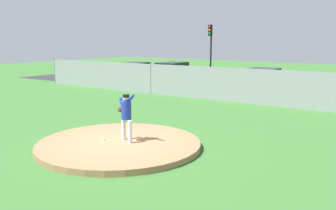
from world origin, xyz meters
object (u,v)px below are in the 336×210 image
Objects in this scene: parked_car_burgundy at (262,81)px; parked_car_red at (133,73)px; pitcher_youth at (126,113)px; traffic_light_near at (211,42)px; parked_car_white at (172,74)px; traffic_cone_orange at (220,88)px; baseball at (104,139)px.

parked_car_red is at bearing 179.15° from parked_car_burgundy.
parked_car_burgundy is at bearing 92.23° from pitcher_youth.
parked_car_white is at bearing -104.06° from traffic_light_near.
pitcher_youth reaches higher than traffic_cone_orange.
pitcher_youth is at bearing -87.77° from parked_car_burgundy.
traffic_light_near reaches higher than parked_car_white.
pitcher_youth is 0.34× the size of traffic_light_near.
parked_car_burgundy is 10.78m from parked_car_red.
traffic_light_near is at bearing 75.94° from parked_car_white.
parked_car_red is at bearing -173.23° from parked_car_white.
baseball is at bearing -80.08° from traffic_cone_orange.
parked_car_white is at bearing 161.51° from traffic_cone_orange.
pitcher_youth is 13.16m from traffic_cone_orange.
baseball is at bearing -53.42° from parked_car_red.
traffic_cone_orange is (-2.30, 13.13, 0.04)m from baseball.
baseball is 0.02× the size of parked_car_burgundy.
pitcher_youth is at bearing -61.56° from parked_car_white.
traffic_cone_orange is at bearing -18.49° from parked_car_white.
parked_car_red is (-3.52, -0.42, -0.05)m from parked_car_white.
parked_car_red reaches higher than traffic_cone_orange.
pitcher_youth is at bearing -70.03° from traffic_light_near.
parked_car_red is (-10.78, 0.16, 0.00)m from parked_car_burgundy.
traffic_light_near is (-6.21, 4.76, 2.39)m from parked_car_burgundy.
traffic_cone_orange is 0.12× the size of traffic_light_near.
pitcher_youth is 17.99m from parked_car_red.
parked_car_red is at bearing 128.99° from pitcher_youth.
traffic_light_near is (-6.75, 18.57, 2.04)m from pitcher_youth.
parked_car_burgundy reaches higher than baseball.
parked_car_white is (-7.80, 14.40, -0.31)m from pitcher_youth.
baseball is at bearing -90.61° from parked_car_burgundy.
traffic_light_near reaches higher than pitcher_youth.
pitcher_youth reaches higher than parked_car_burgundy.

